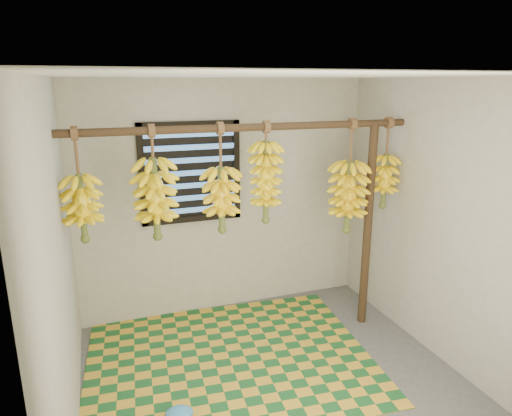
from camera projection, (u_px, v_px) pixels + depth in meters
name	position (u px, v px, depth m)	size (l,w,h in m)	color
floor	(279.00, 388.00, 3.65)	(3.00, 3.00, 0.01)	#4B4B4B
ceiling	(284.00, 75.00, 3.00)	(3.00, 3.00, 0.01)	silver
wall_back	(225.00, 199.00, 4.69)	(3.00, 0.01, 2.40)	gray
wall_left	(58.00, 275.00, 2.84)	(0.01, 3.00, 2.40)	gray
wall_right	(447.00, 226.00, 3.81)	(0.01, 3.00, 2.40)	gray
window	(191.00, 173.00, 4.47)	(1.00, 0.04, 1.00)	black
hanging_pole	(250.00, 127.00, 3.75)	(0.06, 0.06, 3.00)	#3A2615
support_post	(368.00, 228.00, 4.40)	(0.08, 0.08, 2.00)	#3A2615
woven_mat	(230.00, 359.00, 4.02)	(2.43, 1.95, 0.01)	#185224
plastic_bag	(179.00, 413.00, 3.29)	(0.21, 0.15, 0.08)	#3285BD
banana_bunch_a	(82.00, 208.00, 3.46)	(0.30, 0.30, 0.88)	brown
banana_bunch_b	(155.00, 199.00, 3.63)	(0.34, 0.34, 0.92)	brown
banana_bunch_c	(222.00, 200.00, 3.82)	(0.32, 0.32, 0.92)	brown
banana_bunch_d	(266.00, 182.00, 3.92)	(0.28, 0.28, 0.88)	brown
banana_bunch_e	(348.00, 197.00, 4.24)	(0.37, 0.37, 1.06)	brown
banana_bunch_f	(384.00, 181.00, 4.33)	(0.26, 0.26, 0.86)	brown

